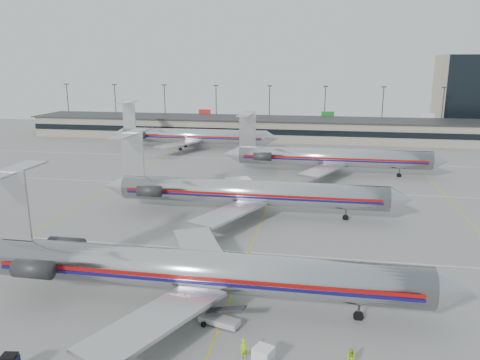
% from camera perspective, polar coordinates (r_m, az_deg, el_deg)
% --- Properties ---
extents(ground, '(260.00, 260.00, 0.00)m').
position_cam_1_polar(ground, '(48.99, -0.79, -13.33)').
color(ground, gray).
rests_on(ground, ground).
extents(apron_markings, '(160.00, 0.15, 0.02)m').
position_cam_1_polar(apron_markings, '(57.91, 1.06, -8.81)').
color(apron_markings, silver).
rests_on(apron_markings, ground).
extents(terminal, '(162.00, 17.00, 6.25)m').
position_cam_1_polar(terminal, '(142.23, 6.57, 6.22)').
color(terminal, gray).
rests_on(terminal, ground).
extents(light_mast_row, '(163.60, 0.40, 15.28)m').
position_cam_1_polar(light_mast_row, '(155.53, 6.94, 8.90)').
color(light_mast_row, '#38383D').
rests_on(light_mast_row, ground).
extents(jet_foreground, '(48.23, 28.40, 12.62)m').
position_cam_1_polar(jet_foreground, '(44.98, -5.87, -10.83)').
color(jet_foreground, silver).
rests_on(jet_foreground, ground).
extents(jet_second_row, '(47.02, 27.68, 12.31)m').
position_cam_1_polar(jet_second_row, '(70.67, 0.61, -1.46)').
color(jet_second_row, silver).
rests_on(jet_second_row, ground).
extents(jet_third_row, '(45.71, 28.12, 12.50)m').
position_cam_1_polar(jet_third_row, '(98.05, 10.70, 2.76)').
color(jet_third_row, silver).
rests_on(jet_third_row, ground).
extents(jet_back_row, '(45.72, 28.12, 12.50)m').
position_cam_1_polar(jet_back_row, '(125.49, -6.11, 5.39)').
color(jet_back_row, silver).
rests_on(jet_back_row, ground).
extents(uld_container, '(2.07, 1.92, 1.75)m').
position_cam_1_polar(uld_container, '(37.91, 2.85, -20.84)').
color(uld_container, '#2D2D30').
rests_on(uld_container, ground).
extents(belt_loader, '(4.45, 2.28, 2.27)m').
position_cam_1_polar(belt_loader, '(43.07, -2.40, -16.58)').
color(belt_loader, '#AAAAAA').
rests_on(belt_loader, ground).
extents(ramp_worker_near, '(0.71, 0.60, 1.67)m').
position_cam_1_polar(ramp_worker_near, '(38.85, 0.48, -19.93)').
color(ramp_worker_near, '#B0E415').
rests_on(ramp_worker_near, ground).
extents(ramp_worker_far, '(0.94, 0.90, 1.53)m').
position_cam_1_polar(ramp_worker_far, '(38.99, 13.37, -20.36)').
color(ramp_worker_far, '#9AD213').
rests_on(ramp_worker_far, ground).
extents(cone_left, '(0.59, 0.59, 0.66)m').
position_cam_1_polar(cone_left, '(40.97, -15.18, -19.34)').
color(cone_left, red).
rests_on(cone_left, ground).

